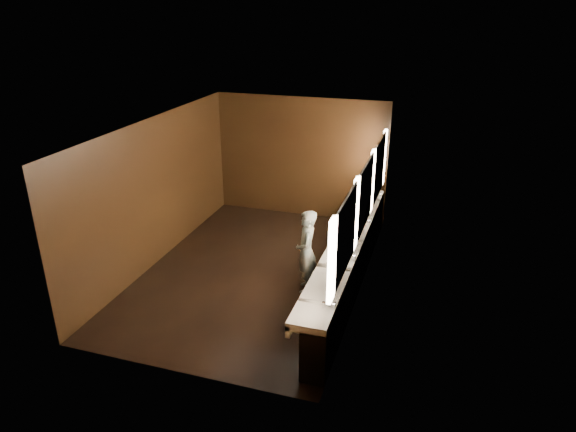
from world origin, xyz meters
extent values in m
plane|color=black|center=(0.00, 0.00, 0.00)|extent=(6.00, 6.00, 0.00)
cube|color=#2D2D2B|center=(0.00, 0.00, 2.80)|extent=(4.00, 6.00, 0.02)
cube|color=black|center=(0.00, 3.00, 1.40)|extent=(4.00, 0.02, 2.80)
cube|color=black|center=(0.00, -3.00, 1.40)|extent=(4.00, 0.02, 2.80)
cube|color=black|center=(-2.00, 0.00, 1.40)|extent=(0.02, 6.00, 2.80)
cube|color=black|center=(2.00, 0.00, 1.40)|extent=(0.02, 6.00, 2.80)
cube|color=black|center=(1.82, 0.00, 0.40)|extent=(0.36, 5.40, 0.81)
cube|color=silver|center=(1.73, 0.00, 0.85)|extent=(0.55, 5.40, 0.12)
cube|color=silver|center=(1.48, 0.00, 0.77)|extent=(0.06, 5.40, 0.18)
cylinder|color=silver|center=(1.91, -2.20, 0.99)|extent=(0.18, 0.04, 0.04)
cylinder|color=silver|center=(1.91, -0.73, 0.99)|extent=(0.18, 0.04, 0.04)
cylinder|color=silver|center=(1.91, 0.73, 0.99)|extent=(0.18, 0.04, 0.04)
cylinder|color=silver|center=(1.91, 2.20, 0.99)|extent=(0.18, 0.04, 0.04)
cube|color=#FFE1BF|center=(1.97, -2.40, 1.75)|extent=(0.06, 0.22, 1.15)
cube|color=white|center=(1.99, -1.60, 1.75)|extent=(0.03, 1.32, 1.15)
cube|color=#FFE1BF|center=(1.97, -0.80, 1.75)|extent=(0.06, 0.23, 1.15)
cube|color=white|center=(1.99, 0.00, 1.75)|extent=(0.03, 1.32, 1.15)
cube|color=#FFE1BF|center=(1.97, 0.80, 1.75)|extent=(0.06, 0.23, 1.15)
cube|color=white|center=(1.99, 1.60, 1.75)|extent=(0.03, 1.32, 1.15)
cube|color=#FFE1BF|center=(1.97, 2.40, 1.75)|extent=(0.06, 0.22, 1.15)
imported|color=#81B8C1|center=(1.08, -0.34, 0.75)|extent=(0.49, 0.62, 1.51)
cylinder|color=black|center=(1.58, -1.03, 0.27)|extent=(0.36, 0.36, 0.54)
camera|label=1|loc=(3.16, -8.00, 4.76)|focal=32.00mm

